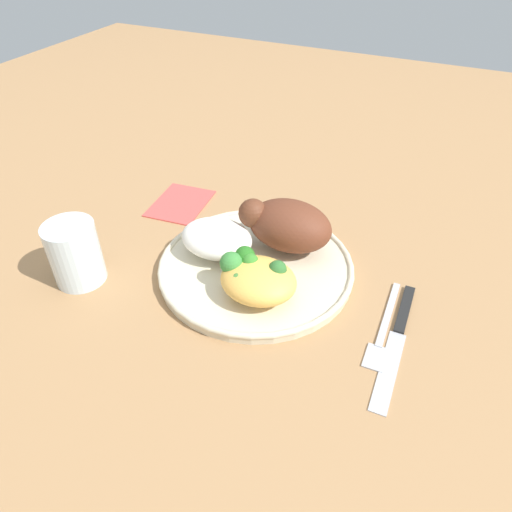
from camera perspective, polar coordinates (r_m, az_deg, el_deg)
name	(u,v)px	position (r m, az deg, el deg)	size (l,w,h in m)	color
ground_plane	(256,271)	(0.61, 0.00, -1.85)	(2.00, 2.00, 0.00)	#A3784D
plate	(256,266)	(0.60, 0.00, -1.27)	(0.25, 0.25, 0.02)	beige
roasted_chicken	(287,224)	(0.61, 3.73, 3.84)	(0.12, 0.08, 0.06)	brown
rice_pile	(217,238)	(0.61, -4.78, 2.17)	(0.09, 0.08, 0.04)	white
mac_cheese_with_broccoli	(256,277)	(0.55, -0.02, -2.60)	(0.09, 0.08, 0.05)	#F3B44F
fork	(384,328)	(0.55, 15.28, -8.40)	(0.02, 0.14, 0.01)	#B2B2B7
knife	(399,331)	(0.55, 16.94, -8.73)	(0.02, 0.19, 0.01)	black
water_glass	(75,253)	(0.61, -21.13, 0.31)	(0.06, 0.06, 0.08)	silver
napkin	(180,203)	(0.75, -9.18, 6.39)	(0.08, 0.10, 0.00)	#DB4C47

